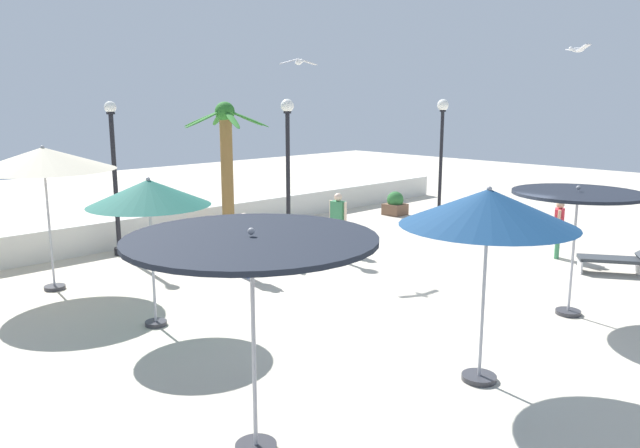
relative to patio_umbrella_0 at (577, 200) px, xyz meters
name	(u,v)px	position (x,y,z in m)	size (l,w,h in m)	color
ground_plane	(450,324)	(-2.11, 1.28, -2.24)	(56.00, 56.00, 0.00)	beige
boundary_wall	(169,226)	(-2.11, 11.16, -1.83)	(25.20, 0.30, 0.82)	silver
patio_umbrella_0	(577,200)	(0.00, 0.00, 0.00)	(2.39, 2.39, 2.52)	#333338
patio_umbrella_1	(251,249)	(-7.31, 0.50, 0.22)	(2.84, 2.84, 2.71)	#333338
patio_umbrella_2	(149,194)	(-6.04, 5.05, 0.22)	(2.17, 2.17, 2.75)	#333338
patio_umbrella_3	(488,209)	(-3.76, -0.34, 0.35)	(2.50, 2.50, 2.91)	#333338
patio_umbrella_4	(43,159)	(-6.50, 8.60, 0.61)	(2.95, 2.95, 3.15)	#333338
palm_tree_0	(226,154)	(-0.95, 9.79, 0.30)	(2.58, 2.49, 4.03)	brown
lamp_post_0	(115,172)	(-4.05, 10.45, -0.02)	(0.31, 0.31, 4.05)	black
lamp_post_1	(288,156)	(0.07, 8.28, 0.28)	(0.37, 0.37, 4.11)	black
lamp_post_2	(442,141)	(6.84, 7.81, 0.41)	(0.40, 0.40, 4.10)	black
lounge_chair_0	(621,258)	(3.64, 0.39, -1.84)	(1.47, 1.88, 0.83)	#B7B7BC
guest_0	(338,216)	(0.44, 6.65, -1.27)	(0.29, 0.55, 1.61)	#26262D
guest_1	(244,239)	(-2.94, 6.40, -1.32)	(0.37, 0.52, 1.53)	#3359B2
guest_2	(559,224)	(4.02, 2.12, -1.33)	(0.52, 0.36, 1.52)	#3F8C59
seagull_0	(299,62)	(-0.35, 7.33, 2.80)	(1.05, 0.42, 0.16)	white
seagull_1	(577,49)	(4.40, 2.18, 3.08)	(1.06, 1.03, 0.15)	white
planter	(395,204)	(5.83, 9.01, -1.86)	(0.70, 0.70, 0.85)	brown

